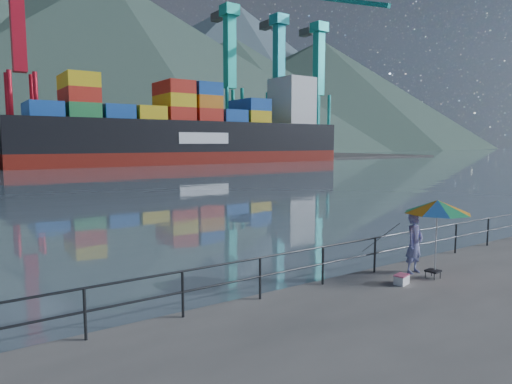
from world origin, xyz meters
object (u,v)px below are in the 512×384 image
Objects in this scene: fisherman at (414,243)px; beach_umbrella at (437,207)px; cooler_bag at (402,280)px; container_ship at (199,132)px.

beach_umbrella is at bearing -90.87° from fisherman.
cooler_bag is (-1.22, 0.15, -1.86)m from beach_umbrella.
cooler_bag is 78.24m from container_ship.
cooler_bag is at bearing -113.43° from container_ship.
fisherman is 0.79× the size of beach_umbrella.
container_ship is at bearing 53.54° from cooler_bag.
fisherman is 1.29m from beach_umbrella.
fisherman is 4.29× the size of cooler_bag.
fisherman reaches higher than cooler_bag.
beach_umbrella is (0.05, -0.64, 1.12)m from fisherman.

